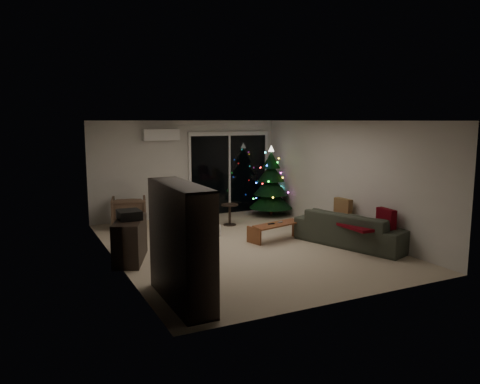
% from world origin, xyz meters
% --- Properties ---
extents(room, '(6.50, 7.51, 2.60)m').
position_xyz_m(room, '(0.46, 1.49, 1.02)').
color(room, beige).
rests_on(room, ground).
extents(bookshelf, '(0.90, 1.71, 1.66)m').
position_xyz_m(bookshelf, '(-2.25, -2.24, 0.83)').
color(bookshelf, black).
rests_on(bookshelf, floor).
extents(media_cabinet, '(0.87, 1.30, 0.76)m').
position_xyz_m(media_cabinet, '(-2.25, -0.01, 0.38)').
color(media_cabinet, black).
rests_on(media_cabinet, floor).
extents(stereo, '(0.39, 0.46, 0.16)m').
position_xyz_m(stereo, '(-2.25, -0.01, 0.84)').
color(stereo, black).
rests_on(stereo, media_cabinet).
extents(armchair, '(0.95, 0.96, 0.73)m').
position_xyz_m(armchair, '(-1.66, 2.66, 0.36)').
color(armchair, brown).
rests_on(armchair, floor).
extents(ottoman, '(0.70, 0.70, 0.48)m').
position_xyz_m(ottoman, '(-0.75, 1.06, 0.24)').
color(ottoman, white).
rests_on(ottoman, floor).
extents(cardboard_box_a, '(0.46, 0.41, 0.27)m').
position_xyz_m(cardboard_box_a, '(-1.17, 0.83, 0.14)').
color(cardboard_box_a, white).
rests_on(cardboard_box_a, floor).
extents(cardboard_box_b, '(0.41, 0.35, 0.25)m').
position_xyz_m(cardboard_box_b, '(-0.27, 0.98, 0.12)').
color(cardboard_box_b, white).
rests_on(cardboard_box_b, floor).
extents(side_table, '(0.44, 0.44, 0.51)m').
position_xyz_m(side_table, '(0.56, 1.81, 0.26)').
color(side_table, black).
rests_on(side_table, floor).
extents(floor_lamp, '(0.25, 0.25, 1.54)m').
position_xyz_m(floor_lamp, '(-1.41, 3.41, 0.77)').
color(floor_lamp, black).
rests_on(floor_lamp, floor).
extents(sofa, '(1.62, 2.49, 0.68)m').
position_xyz_m(sofa, '(2.05, -0.92, 0.34)').
color(sofa, '#31372E').
rests_on(sofa, floor).
extents(sofa_throw, '(0.73, 1.67, 0.06)m').
position_xyz_m(sofa_throw, '(1.95, -0.92, 0.49)').
color(sofa_throw, maroon).
rests_on(sofa_throw, sofa).
extents(cushion_a, '(0.17, 0.46, 0.45)m').
position_xyz_m(cushion_a, '(2.30, -0.27, 0.61)').
color(cushion_a, '#A77D48').
rests_on(cushion_a, sofa).
extents(cushion_b, '(0.16, 0.45, 0.45)m').
position_xyz_m(cushion_b, '(2.30, -1.57, 0.61)').
color(cushion_b, maroon).
rests_on(cushion_b, sofa).
extents(coffee_table, '(1.23, 0.68, 0.37)m').
position_xyz_m(coffee_table, '(0.84, 0.03, 0.18)').
color(coffee_table, brown).
rests_on(coffee_table, floor).
extents(remote_a, '(0.15, 0.04, 0.02)m').
position_xyz_m(remote_a, '(0.69, 0.03, 0.38)').
color(remote_a, black).
rests_on(remote_a, coffee_table).
extents(remote_b, '(0.14, 0.08, 0.02)m').
position_xyz_m(remote_b, '(0.94, 0.08, 0.38)').
color(remote_b, slate).
rests_on(remote_b, coffee_table).
extents(christmas_tree, '(1.33, 1.33, 1.86)m').
position_xyz_m(christmas_tree, '(2.03, 2.39, 0.93)').
color(christmas_tree, black).
rests_on(christmas_tree, floor).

